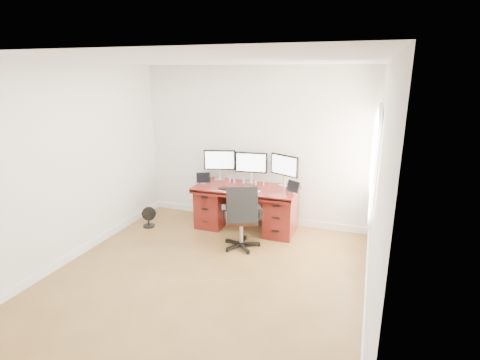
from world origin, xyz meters
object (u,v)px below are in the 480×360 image
(monitor_center, at_px, (251,164))
(keyboard, at_px, (244,190))
(desk, at_px, (246,206))
(office_chair, at_px, (241,228))
(floor_fan, at_px, (148,217))

(monitor_center, bearing_deg, keyboard, -91.75)
(desk, xyz_separation_m, office_chair, (0.17, -0.76, -0.07))
(office_chair, distance_m, keyboard, 0.70)
(office_chair, xyz_separation_m, monitor_center, (-0.17, 1.00, 0.75))
(monitor_center, distance_m, keyboard, 0.56)
(keyboard, bearing_deg, office_chair, -61.07)
(desk, relative_size, floor_fan, 4.83)
(office_chair, bearing_deg, floor_fan, 149.23)
(floor_fan, bearing_deg, desk, -3.64)
(monitor_center, relative_size, keyboard, 2.02)
(office_chair, distance_m, monitor_center, 1.26)
(floor_fan, bearing_deg, office_chair, -29.03)
(desk, height_order, floor_fan, desk)
(monitor_center, bearing_deg, office_chair, -85.94)
(desk, xyz_separation_m, floor_fan, (-1.62, -0.51, -0.23))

